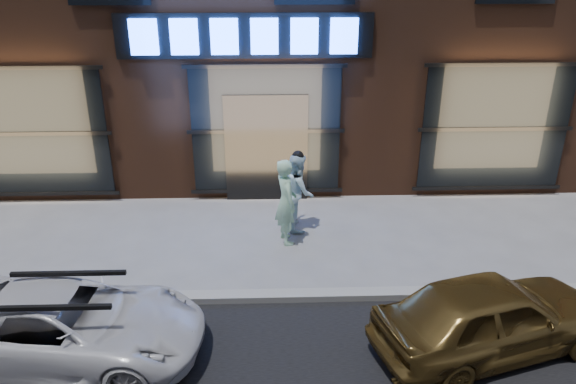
% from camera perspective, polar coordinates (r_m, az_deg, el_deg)
% --- Properties ---
extents(ground, '(90.00, 90.00, 0.00)m').
position_cam_1_polar(ground, '(9.34, -2.15, -10.84)').
color(ground, slate).
rests_on(ground, ground).
extents(curb, '(60.00, 0.25, 0.12)m').
position_cam_1_polar(curb, '(9.31, -2.16, -10.54)').
color(curb, gray).
rests_on(curb, ground).
extents(man_bowtie, '(0.56, 0.70, 1.69)m').
position_cam_1_polar(man_bowtie, '(10.60, -0.20, -0.99)').
color(man_bowtie, '#B0E7B9').
rests_on(man_bowtie, ground).
extents(man_cap, '(0.70, 0.85, 1.58)m').
position_cam_1_polar(man_cap, '(11.17, 0.99, 0.06)').
color(man_cap, white).
rests_on(man_cap, ground).
extents(white_suv, '(3.95, 2.10, 1.06)m').
position_cam_1_polar(white_suv, '(8.50, -21.65, -12.45)').
color(white_suv, silver).
rests_on(white_suv, ground).
extents(gold_sedan, '(3.66, 2.29, 1.16)m').
position_cam_1_polar(gold_sedan, '(8.51, 20.02, -11.70)').
color(gold_sedan, brown).
rests_on(gold_sedan, ground).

